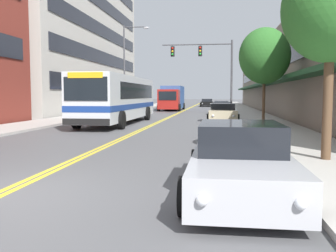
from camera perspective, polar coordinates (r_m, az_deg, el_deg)
The scene contains 18 objects.
ground_plane at distance 43.63m, azimuth 2.35°, elevation 2.32°, with size 240.00×240.00×0.00m, color #565659.
sidewalk_left at distance 44.84m, azimuth -6.70°, elevation 2.44°, with size 3.16×106.00×0.12m.
sidewalk_right at distance 43.55m, azimuth 11.68°, elevation 2.30°, with size 3.16×106.00×0.12m.
centre_line at distance 43.63m, azimuth 2.35°, elevation 2.32°, with size 0.34×106.00×0.01m.
office_tower_left at distance 46.94m, azimuth -17.10°, elevation 17.04°, with size 12.08×30.88×24.01m.
storefront_row_right at distance 44.34m, azimuth 19.32°, elevation 7.01°, with size 9.10×68.00×7.60m.
city_bus at distance 24.67m, azimuth -7.49°, elevation 4.37°, with size 2.81×12.23×3.00m.
car_dark_grey_parked_left_mid at distance 39.68m, azimuth -4.64°, elevation 2.92°, with size 1.97×4.20×1.27m.
car_silver_parked_right_foreground at distance 7.15m, azimuth 10.92°, elevation -5.35°, with size 2.00×4.70×1.32m.
car_beige_parked_right_mid at distance 25.92m, azimuth 8.35°, elevation 1.94°, with size 2.10×4.46×1.27m.
car_slate_blue_parked_right_far at distance 44.40m, azimuth 8.13°, elevation 3.02°, with size 2.11×4.56×1.15m.
car_white_parked_right_end at distance 35.09m, azimuth 8.31°, elevation 2.63°, with size 2.20×4.36×1.21m.
car_black_moving_lead at distance 60.55m, azimuth 5.97°, elevation 3.52°, with size 2.16×4.58×1.23m.
box_truck at distance 45.36m, azimuth 0.59°, elevation 4.33°, with size 2.66×7.52×2.92m.
traffic_signal_mast at distance 34.73m, azimuth 6.11°, elevation 9.68°, with size 6.43×0.38×6.79m.
street_lamp_left_far at distance 37.92m, azimuth -6.17°, elevation 9.71°, with size 2.61×0.28×8.67m.
street_tree_right_near at distance 11.06m, azimuth 23.57°, elevation 15.92°, with size 2.54×2.54×5.36m.
street_tree_right_mid at distance 23.09m, azimuth 14.51°, elevation 10.29°, with size 3.00×3.00×5.67m.
Camera 1 is at (4.03, -6.41, 1.85)m, focal length 40.00 mm.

